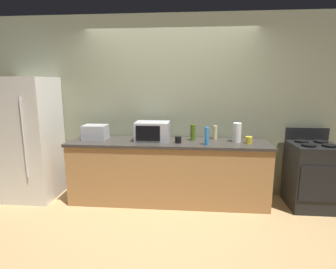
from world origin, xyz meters
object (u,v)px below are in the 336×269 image
(refrigerator, at_px, (31,139))
(mug_black, at_px, (178,140))
(bottle_hand_soap, at_px, (215,132))
(toaster_oven, at_px, (95,132))
(paper_towel_roll, at_px, (237,133))
(bottle_olive_oil, at_px, (193,132))
(bottle_spray_cleaner, at_px, (207,136))
(mug_yellow, at_px, (249,140))
(stove_range, at_px, (312,175))
(microwave, at_px, (153,131))

(refrigerator, distance_m, mug_black, 2.20)
(bottle_hand_soap, relative_size, mug_black, 2.18)
(toaster_oven, distance_m, paper_towel_roll, 2.04)
(refrigerator, distance_m, bottle_olive_oil, 2.40)
(bottle_spray_cleaner, distance_m, mug_yellow, 0.60)
(stove_range, distance_m, bottle_spray_cleaner, 1.58)
(paper_towel_roll, relative_size, mug_black, 2.93)
(microwave, distance_m, bottle_spray_cleaner, 0.79)
(bottle_hand_soap, bearing_deg, paper_towel_roll, -29.09)
(microwave, xyz_separation_m, bottle_hand_soap, (0.90, 0.16, -0.03))
(stove_range, relative_size, bottle_hand_soap, 5.37)
(toaster_oven, height_order, paper_towel_roll, paper_towel_roll)
(refrigerator, distance_m, mug_yellow, 3.17)
(microwave, height_order, mug_yellow, microwave)
(refrigerator, bearing_deg, paper_towel_roll, 0.96)
(bottle_hand_soap, bearing_deg, mug_black, -151.17)
(mug_black, relative_size, mug_yellow, 0.97)
(refrigerator, bearing_deg, stove_range, 0.00)
(refrigerator, xyz_separation_m, bottle_spray_cleaner, (2.58, -0.17, 0.12))
(microwave, bearing_deg, bottle_olive_oil, 5.12)
(bottle_hand_soap, xyz_separation_m, mug_black, (-0.53, -0.29, -0.05))
(refrigerator, distance_m, microwave, 1.83)
(bottle_spray_cleaner, bearing_deg, mug_yellow, 13.84)
(stove_range, xyz_separation_m, microwave, (-2.23, 0.05, 0.57))
(paper_towel_roll, distance_m, bottle_olive_oil, 0.62)
(mug_black, bearing_deg, bottle_spray_cleaner, -13.11)
(toaster_oven, relative_size, bottle_spray_cleaner, 1.40)
(paper_towel_roll, distance_m, bottle_spray_cleaner, 0.48)
(bottle_spray_cleaner, relative_size, bottle_hand_soap, 1.21)
(stove_range, bearing_deg, paper_towel_roll, 177.23)
(refrigerator, bearing_deg, bottle_spray_cleaner, -3.76)
(bottle_olive_oil, xyz_separation_m, bottle_spray_cleaner, (0.18, -0.27, 0.00))
(stove_range, xyz_separation_m, bottle_spray_cleaner, (-1.47, -0.17, 0.56))
(refrigerator, distance_m, stove_range, 4.07)
(stove_range, distance_m, paper_towel_roll, 1.19)
(bottle_spray_cleaner, xyz_separation_m, bottle_hand_soap, (0.14, 0.38, -0.02))
(microwave, distance_m, bottle_hand_soap, 0.92)
(microwave, xyz_separation_m, bottle_olive_oil, (0.58, 0.05, -0.02))
(bottle_hand_soap, bearing_deg, stove_range, -9.02)
(paper_towel_roll, bearing_deg, bottle_hand_soap, 150.91)
(toaster_oven, distance_m, bottle_spray_cleaner, 1.63)
(refrigerator, xyz_separation_m, bottle_hand_soap, (2.73, 0.21, 0.10))
(refrigerator, height_order, paper_towel_roll, refrigerator)
(microwave, relative_size, mug_yellow, 5.03)
(refrigerator, height_order, mug_black, refrigerator)
(mug_black, height_order, mug_yellow, mug_yellow)
(stove_range, bearing_deg, bottle_spray_cleaner, -173.40)
(stove_range, relative_size, bottle_spray_cleaner, 4.45)
(stove_range, bearing_deg, bottle_hand_soap, 170.98)
(mug_yellow, bearing_deg, refrigerator, 179.52)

